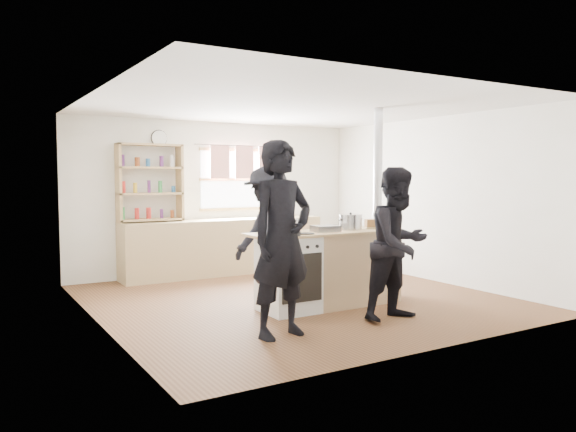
# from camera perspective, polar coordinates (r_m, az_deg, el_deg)

# --- Properties ---
(ground) EXTENTS (5.00, 5.00, 0.01)m
(ground) POSITION_cam_1_polar(r_m,az_deg,el_deg) (7.42, 0.83, -8.44)
(ground) COLOR brown
(ground) RESTS_ON ground
(back_counter) EXTENTS (3.40, 0.55, 0.90)m
(back_counter) POSITION_cam_1_polar(r_m,az_deg,el_deg) (9.28, -6.41, -3.11)
(back_counter) COLOR tan
(back_counter) RESTS_ON ground
(shelving_unit) EXTENTS (1.00, 0.28, 1.20)m
(shelving_unit) POSITION_cam_1_polar(r_m,az_deg,el_deg) (8.90, -13.84, 3.36)
(shelving_unit) COLOR tan
(shelving_unit) RESTS_ON back_counter
(thermos) EXTENTS (0.10, 0.10, 0.33)m
(thermos) POSITION_cam_1_polar(r_m,az_deg,el_deg) (9.64, -1.50, 0.86)
(thermos) COLOR silver
(thermos) RESTS_ON back_counter
(cooking_island) EXTENTS (1.97, 0.64, 0.93)m
(cooking_island) POSITION_cam_1_polar(r_m,az_deg,el_deg) (6.96, 4.24, -5.33)
(cooking_island) COLOR white
(cooking_island) RESTS_ON ground
(skillet_greens) EXTENTS (0.31, 0.31, 0.05)m
(skillet_greens) POSITION_cam_1_polar(r_m,az_deg,el_deg) (6.35, -0.04, -1.75)
(skillet_greens) COLOR black
(skillet_greens) RESTS_ON cooking_island
(roast_tray) EXTENTS (0.34, 0.29, 0.07)m
(roast_tray) POSITION_cam_1_polar(r_m,az_deg,el_deg) (6.84, 3.83, -1.24)
(roast_tray) COLOR silver
(roast_tray) RESTS_ON cooking_island
(stockpot_stove) EXTENTS (0.23, 0.23, 0.19)m
(stockpot_stove) POSITION_cam_1_polar(r_m,az_deg,el_deg) (6.70, 0.22, -0.99)
(stockpot_stove) COLOR silver
(stockpot_stove) RESTS_ON cooking_island
(stockpot_counter) EXTENTS (0.29, 0.29, 0.22)m
(stockpot_counter) POSITION_cam_1_polar(r_m,az_deg,el_deg) (7.12, 6.38, -0.59)
(stockpot_counter) COLOR #B0B0B3
(stockpot_counter) RESTS_ON cooking_island
(bread_board) EXTENTS (0.33, 0.28, 0.12)m
(bread_board) POSITION_cam_1_polar(r_m,az_deg,el_deg) (7.30, 8.71, -0.87)
(bread_board) COLOR tan
(bread_board) RESTS_ON cooking_island
(flue_heater) EXTENTS (0.35, 0.35, 2.50)m
(flue_heater) POSITION_cam_1_polar(r_m,az_deg,el_deg) (7.61, 9.03, -3.17)
(flue_heater) COLOR black
(flue_heater) RESTS_ON ground
(person_near_left) EXTENTS (0.78, 0.57, 1.96)m
(person_near_left) POSITION_cam_1_polar(r_m,az_deg,el_deg) (5.56, -0.64, -2.36)
(person_near_left) COLOR black
(person_near_left) RESTS_ON ground
(person_near_right) EXTENTS (0.88, 0.72, 1.70)m
(person_near_right) POSITION_cam_1_polar(r_m,az_deg,el_deg) (6.36, 11.20, -2.79)
(person_near_right) COLOR black
(person_near_right) RESTS_ON ground
(person_far) EXTENTS (1.27, 0.98, 1.73)m
(person_far) POSITION_cam_1_polar(r_m,az_deg,el_deg) (7.45, -2.00, -1.61)
(person_far) COLOR black
(person_far) RESTS_ON ground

